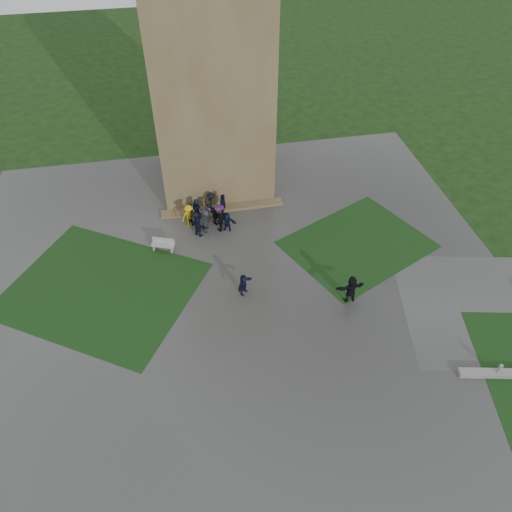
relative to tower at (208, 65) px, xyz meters
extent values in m
plane|color=black|center=(0.00, -15.00, -9.00)|extent=(120.00, 120.00, 0.00)
cube|color=#383836|center=(0.00, -13.00, -8.99)|extent=(34.00, 34.00, 0.02)
cube|color=black|center=(-8.50, -11.00, -8.97)|extent=(14.10, 13.46, 0.01)
cube|color=black|center=(8.50, -10.00, -8.97)|extent=(11.12, 10.15, 0.01)
cube|color=brown|center=(0.00, 0.00, 0.00)|extent=(8.00, 8.00, 18.00)
cube|color=brown|center=(0.00, -4.40, -8.87)|extent=(9.00, 0.80, 0.22)
cylinder|color=gray|center=(12.26, -21.31, -8.55)|extent=(0.20, 0.20, 0.90)
cube|color=#A3A39F|center=(-4.53, -8.13, -8.52)|extent=(1.62, 1.00, 0.06)
cube|color=#A3A39F|center=(-5.11, -7.90, -8.76)|extent=(0.23, 0.42, 0.43)
cube|color=#A3A39F|center=(-3.95, -8.35, -8.76)|extent=(0.23, 0.42, 0.43)
cube|color=#A3A39F|center=(-4.45, -7.91, -8.29)|extent=(1.47, 0.61, 0.41)
imported|color=black|center=(-0.73, -6.03, -8.22)|extent=(0.91, 1.02, 1.51)
imported|color=black|center=(-0.05, -5.23, -8.03)|extent=(0.85, 1.22, 1.91)
imported|color=black|center=(-0.81, -4.59, -8.13)|extent=(0.57, 1.10, 1.69)
imported|color=#45464B|center=(-1.06, -5.40, -8.16)|extent=(0.55, 0.85, 1.64)
imported|color=black|center=(-1.93, -5.12, -8.16)|extent=(0.96, 0.83, 1.64)
imported|color=black|center=(-2.44, -5.53, -8.14)|extent=(0.87, 0.93, 1.68)
imported|color=#E0AE0D|center=(-2.52, -5.83, -8.10)|extent=(1.26, 0.92, 1.75)
imported|color=black|center=(-2.08, -6.42, -8.24)|extent=(0.53, 0.98, 1.48)
imported|color=black|center=(-2.03, -6.98, -8.23)|extent=(1.36, 1.33, 1.51)
imported|color=#45464B|center=(-1.47, -6.55, -8.06)|extent=(1.02, 1.81, 1.84)
imported|color=black|center=(-0.47, -6.73, -8.23)|extent=(0.84, 1.01, 1.50)
imported|color=black|center=(0.01, -6.81, -8.24)|extent=(1.45, 0.94, 1.48)
imported|color=#E05CBE|center=(-0.05, -5.23, -6.88)|extent=(1.04, 1.04, 0.95)
imported|color=#783694|center=(-0.47, -6.73, -7.13)|extent=(0.66, 0.66, 0.58)
imported|color=black|center=(0.12, -12.97, -8.24)|extent=(1.30, 1.34, 1.48)
imported|color=black|center=(6.31, -14.74, -8.02)|extent=(1.82, 0.77, 1.91)
camera|label=1|loc=(-3.04, -33.67, 13.62)|focal=35.00mm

